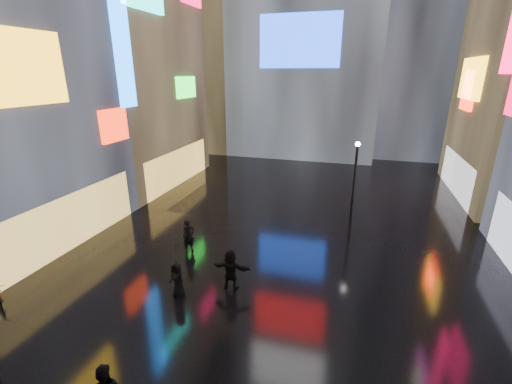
% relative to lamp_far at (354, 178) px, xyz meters
% --- Properties ---
extents(ground, '(140.00, 140.00, 0.00)m').
position_rel_lamp_far_xyz_m(ground, '(-3.38, -1.88, -2.94)').
color(ground, black).
rests_on(ground, ground).
extents(building_left_far, '(10.28, 12.00, 22.00)m').
position_rel_lamp_far_xyz_m(building_left_far, '(-19.36, 4.12, 8.04)').
color(building_left_far, black).
rests_on(building_left_far, ground).
extents(tower_flank_left, '(10.00, 10.00, 26.00)m').
position_rel_lamp_far_xyz_m(tower_flank_left, '(-17.38, 20.12, 10.06)').
color(tower_flank_left, black).
rests_on(tower_flank_left, ground).
extents(lamp_far, '(0.30, 0.30, 5.20)m').
position_rel_lamp_far_xyz_m(lamp_far, '(0.00, 0.00, 0.00)').
color(lamp_far, black).
rests_on(lamp_far, ground).
extents(pedestrian_4, '(0.90, 0.74, 1.59)m').
position_rel_lamp_far_xyz_m(pedestrian_4, '(-6.81, -10.06, -2.15)').
color(pedestrian_4, black).
rests_on(pedestrian_4, ground).
extents(pedestrian_5, '(1.73, 0.56, 1.86)m').
position_rel_lamp_far_xyz_m(pedestrian_5, '(-4.82, -8.93, -2.01)').
color(pedestrian_5, black).
rests_on(pedestrian_5, ground).
extents(pedestrian_6, '(0.77, 0.80, 1.84)m').
position_rel_lamp_far_xyz_m(pedestrian_6, '(-8.11, -6.48, -2.02)').
color(pedestrian_6, black).
rests_on(pedestrian_6, ground).
extents(umbrella_2, '(1.32, 1.32, 0.85)m').
position_rel_lamp_far_xyz_m(umbrella_2, '(-6.81, -10.06, -0.93)').
color(umbrella_2, black).
rests_on(umbrella_2, pedestrian_4).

